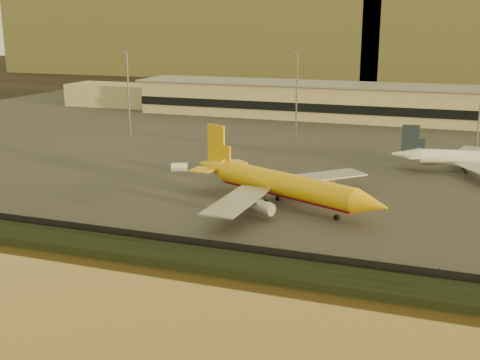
% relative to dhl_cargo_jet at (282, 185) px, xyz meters
% --- Properties ---
extents(ground, '(900.00, 900.00, 0.00)m').
position_rel_dhl_cargo_jet_xyz_m(ground, '(-4.64, -14.44, -4.20)').
color(ground, black).
rests_on(ground, ground).
extents(embankment, '(320.00, 7.00, 1.40)m').
position_rel_dhl_cargo_jet_xyz_m(embankment, '(-4.64, -31.44, -3.50)').
color(embankment, black).
rests_on(embankment, ground).
extents(tarmac, '(320.00, 220.00, 0.20)m').
position_rel_dhl_cargo_jet_xyz_m(tarmac, '(-4.64, 80.56, -4.10)').
color(tarmac, '#2D2D2D').
rests_on(tarmac, ground).
extents(perimeter_fence, '(300.00, 0.05, 2.20)m').
position_rel_dhl_cargo_jet_xyz_m(perimeter_fence, '(-4.64, -27.44, -2.90)').
color(perimeter_fence, black).
rests_on(perimeter_fence, tarmac).
extents(terminal_building, '(202.00, 25.00, 12.60)m').
position_rel_dhl_cargo_jet_xyz_m(terminal_building, '(-19.16, 111.11, 2.04)').
color(terminal_building, tan).
rests_on(terminal_building, tarmac).
extents(apron_light_masts, '(152.20, 12.20, 25.40)m').
position_rel_dhl_cargo_jet_xyz_m(apron_light_masts, '(10.36, 60.56, 11.50)').
color(apron_light_masts, slate).
rests_on(apron_light_masts, tarmac).
extents(distant_hills, '(470.00, 160.00, 70.00)m').
position_rel_dhl_cargo_jet_xyz_m(distant_hills, '(-25.38, 325.56, 27.19)').
color(distant_hills, '#66683C').
rests_on(distant_hills, ground).
extents(dhl_cargo_jet, '(42.69, 40.43, 13.40)m').
position_rel_dhl_cargo_jet_xyz_m(dhl_cargo_jet, '(0.00, 0.00, 0.00)').
color(dhl_cargo_jet, '#DDA60B').
rests_on(dhl_cargo_jet, tarmac).
extents(white_narrowbody_jet, '(37.23, 35.95, 10.71)m').
position_rel_dhl_cargo_jet_xyz_m(white_narrowbody_jet, '(34.56, 40.01, -0.80)').
color(white_narrowbody_jet, white).
rests_on(white_narrowbody_jet, tarmac).
extents(gse_vehicle_yellow, '(3.70, 1.75, 1.65)m').
position_rel_dhl_cargo_jet_xyz_m(gse_vehicle_yellow, '(5.24, 14.41, -3.18)').
color(gse_vehicle_yellow, '#DDA60B').
rests_on(gse_vehicle_yellow, tarmac).
extents(gse_vehicle_white, '(4.12, 2.96, 1.69)m').
position_rel_dhl_cargo_jet_xyz_m(gse_vehicle_white, '(-30.19, 18.58, -3.16)').
color(gse_vehicle_white, white).
rests_on(gse_vehicle_white, tarmac).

